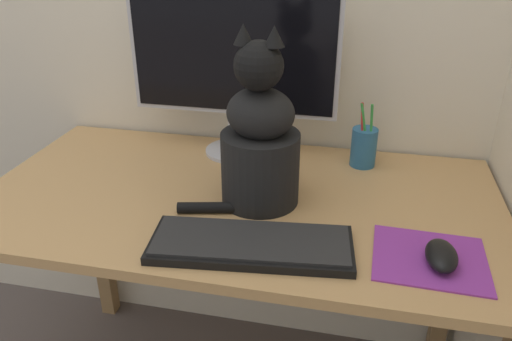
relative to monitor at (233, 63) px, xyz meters
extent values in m
cube|color=tan|center=(0.07, -0.25, -0.28)|extent=(1.28, 0.68, 0.02)
cube|color=olive|center=(-0.53, 0.06, -0.65)|extent=(0.05, 0.05, 0.72)
cube|color=olive|center=(0.67, 0.06, -0.65)|extent=(0.05, 0.05, 0.72)
cylinder|color=#B2B2B7|center=(0.00, 0.00, -0.26)|extent=(0.17, 0.17, 0.01)
cylinder|color=#B2B2B7|center=(0.00, 0.00, -0.20)|extent=(0.04, 0.04, 0.11)
cube|color=#B2B2B7|center=(0.00, 0.00, 0.02)|extent=(0.58, 0.02, 0.33)
cube|color=black|center=(0.00, -0.01, 0.02)|extent=(0.55, 0.00, 0.31)
cube|color=black|center=(0.15, -0.46, -0.26)|extent=(0.43, 0.21, 0.02)
cube|color=black|center=(0.15, -0.46, -0.24)|extent=(0.41, 0.19, 0.01)
cube|color=purple|center=(0.51, -0.42, -0.26)|extent=(0.23, 0.20, 0.00)
ellipsoid|color=black|center=(0.53, -0.44, -0.24)|extent=(0.06, 0.11, 0.04)
cylinder|color=black|center=(0.13, -0.26, -0.18)|extent=(0.21, 0.21, 0.17)
ellipsoid|color=black|center=(0.13, -0.26, -0.04)|extent=(0.17, 0.15, 0.12)
sphere|color=black|center=(0.13, -0.27, 0.07)|extent=(0.12, 0.12, 0.11)
cone|color=black|center=(0.10, -0.27, 0.13)|extent=(0.05, 0.05, 0.04)
cone|color=black|center=(0.16, -0.28, 0.13)|extent=(0.05, 0.05, 0.04)
cylinder|color=black|center=(0.08, -0.33, -0.25)|extent=(0.24, 0.08, 0.03)
cylinder|color=#286089|center=(0.37, -0.01, -0.21)|extent=(0.07, 0.07, 0.11)
cylinder|color=green|center=(0.38, -0.02, -0.15)|extent=(0.01, 0.02, 0.14)
cylinder|color=green|center=(0.36, -0.02, -0.15)|extent=(0.03, 0.01, 0.14)
cylinder|color=red|center=(0.36, -0.02, -0.15)|extent=(0.02, 0.02, 0.14)
camera|label=1|loc=(0.35, -1.29, 0.34)|focal=35.00mm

